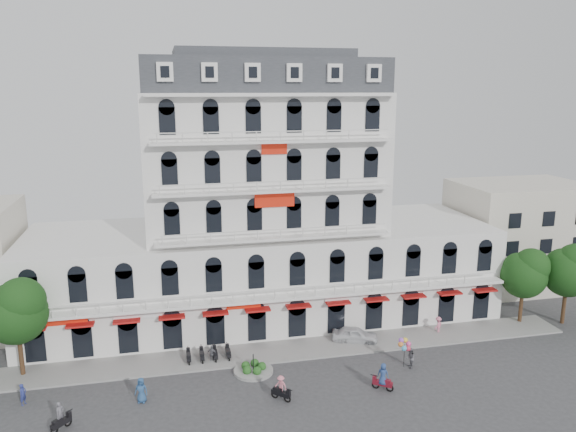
# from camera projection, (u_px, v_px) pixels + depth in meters

# --- Properties ---
(ground) EXTENTS (120.00, 120.00, 0.00)m
(ground) POSITION_uv_depth(u_px,v_px,m) (308.00, 408.00, 40.19)
(ground) COLOR #38383A
(ground) RESTS_ON ground
(sidewalk) EXTENTS (53.00, 4.00, 0.16)m
(sidewalk) POSITION_uv_depth(u_px,v_px,m) (282.00, 351.00, 48.74)
(sidewalk) COLOR gray
(sidewalk) RESTS_ON ground
(main_building) EXTENTS (45.00, 15.00, 25.80)m
(main_building) POSITION_uv_depth(u_px,v_px,m) (262.00, 218.00, 55.09)
(main_building) COLOR silver
(main_building) RESTS_ON ground
(flank_building_east) EXTENTS (14.00, 10.00, 12.00)m
(flank_building_east) POSITION_uv_depth(u_px,v_px,m) (517.00, 234.00, 64.32)
(flank_building_east) COLOR beige
(flank_building_east) RESTS_ON ground
(traffic_island) EXTENTS (3.20, 3.20, 1.60)m
(traffic_island) POSITION_uv_depth(u_px,v_px,m) (253.00, 369.00, 45.20)
(traffic_island) COLOR gray
(traffic_island) RESTS_ON ground
(parked_scooter_row) EXTENTS (4.40, 1.80, 1.10)m
(parked_scooter_row) POSITION_uv_depth(u_px,v_px,m) (209.00, 361.00, 47.20)
(parked_scooter_row) COLOR black
(parked_scooter_row) RESTS_ON ground
(tree_west_inner) EXTENTS (4.76, 4.76, 8.25)m
(tree_west_inner) POSITION_uv_depth(u_px,v_px,m) (16.00, 309.00, 43.45)
(tree_west_inner) COLOR #382314
(tree_west_inner) RESTS_ON ground
(tree_east_inner) EXTENTS (4.40, 4.37, 7.57)m
(tree_east_inner) POSITION_uv_depth(u_px,v_px,m) (525.00, 272.00, 53.69)
(tree_east_inner) COLOR #382314
(tree_east_inner) RESTS_ON ground
(tree_east_outer) EXTENTS (4.65, 4.65, 8.05)m
(tree_east_outer) POSITION_uv_depth(u_px,v_px,m) (569.00, 269.00, 53.53)
(tree_east_outer) COLOR #382314
(tree_east_outer) RESTS_ON ground
(parked_car) EXTENTS (4.41, 2.89, 1.40)m
(parked_car) POSITION_uv_depth(u_px,v_px,m) (355.00, 335.00, 50.54)
(parked_car) COLOR silver
(parked_car) RESTS_ON ground
(rider_west) EXTENTS (1.27, 1.34, 2.08)m
(rider_west) POSITION_uv_depth(u_px,v_px,m) (61.00, 418.00, 37.41)
(rider_west) COLOR black
(rider_west) RESTS_ON ground
(rider_east) EXTENTS (1.42, 1.19, 2.18)m
(rider_east) POSITION_uv_depth(u_px,v_px,m) (383.00, 377.00, 42.38)
(rider_east) COLOR maroon
(rider_east) RESTS_ON ground
(rider_center) EXTENTS (1.32, 1.30, 1.97)m
(rider_center) POSITION_uv_depth(u_px,v_px,m) (281.00, 388.00, 41.01)
(rider_center) COLOR black
(rider_center) RESTS_ON ground
(pedestrian_left) EXTENTS (1.05, 0.82, 1.90)m
(pedestrian_left) POSITION_uv_depth(u_px,v_px,m) (141.00, 390.00, 40.77)
(pedestrian_left) COLOR #2A4F7F
(pedestrian_left) RESTS_ON ground
(pedestrian_mid) EXTENTS (0.95, 0.73, 1.50)m
(pedestrian_mid) POSITION_uv_depth(u_px,v_px,m) (212.00, 354.00, 46.78)
(pedestrian_mid) COLOR slate
(pedestrian_mid) RESTS_ON ground
(pedestrian_right) EXTENTS (1.22, 1.10, 1.64)m
(pedestrian_right) POSITION_uv_depth(u_px,v_px,m) (438.00, 325.00, 52.28)
(pedestrian_right) COLOR pink
(pedestrian_right) RESTS_ON ground
(pedestrian_far) EXTENTS (0.62, 0.71, 1.62)m
(pedestrian_far) POSITION_uv_depth(u_px,v_px,m) (23.00, 394.00, 40.47)
(pedestrian_far) COLOR navy
(pedestrian_far) RESTS_ON ground
(balloon_vendor) EXTENTS (1.40, 1.32, 2.45)m
(balloon_vendor) POSITION_uv_depth(u_px,v_px,m) (408.00, 353.00, 45.75)
(balloon_vendor) COLOR #5A5961
(balloon_vendor) RESTS_ON ground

